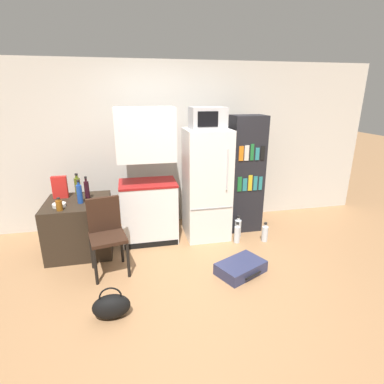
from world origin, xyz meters
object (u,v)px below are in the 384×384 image
(chair, at_px, (106,229))
(handbag, at_px, (111,306))
(water_bottle_front, at_px, (238,228))
(cereal_box, at_px, (60,187))
(suitcase_large_flat, at_px, (241,268))
(bottle_wine_dark, at_px, (87,190))
(water_bottle_back, at_px, (237,234))
(bottle_olive_oil, at_px, (78,185))
(bookshelf, at_px, (246,175))
(microwave, at_px, (208,118))
(water_bottle_middle, at_px, (265,233))
(refrigerator, at_px, (206,185))
(bowl, at_px, (59,205))
(kitchen_hutch, at_px, (148,182))
(bottle_amber_beer, at_px, (59,205))
(side_table, at_px, (80,226))

(chair, height_order, handbag, chair)
(water_bottle_front, bearing_deg, cereal_box, 173.52)
(suitcase_large_flat, xyz_separation_m, handbag, (-1.48, -0.45, 0.05))
(bottle_wine_dark, bearing_deg, handbag, -78.17)
(water_bottle_back, bearing_deg, bottle_olive_oil, 165.56)
(bookshelf, height_order, suitcase_large_flat, bookshelf)
(bottle_olive_oil, height_order, suitcase_large_flat, bottle_olive_oil)
(microwave, height_order, water_bottle_middle, microwave)
(water_bottle_middle, bearing_deg, cereal_box, 170.15)
(refrigerator, relative_size, bowl, 9.91)
(chair, bearing_deg, bookshelf, 9.13)
(bottle_olive_oil, relative_size, water_bottle_back, 0.95)
(water_bottle_middle, bearing_deg, bowl, 177.31)
(kitchen_hutch, height_order, bookshelf, kitchen_hutch)
(bottle_amber_beer, relative_size, handbag, 0.45)
(cereal_box, bearing_deg, chair, -51.06)
(chair, xyz_separation_m, water_bottle_front, (1.84, 0.48, -0.39))
(kitchen_hutch, bearing_deg, side_table, -172.12)
(cereal_box, height_order, suitcase_large_flat, cereal_box)
(water_bottle_back, bearing_deg, microwave, 137.79)
(kitchen_hutch, distance_m, microwave, 1.20)
(bottle_olive_oil, height_order, water_bottle_back, bottle_olive_oil)
(microwave, bearing_deg, cereal_box, 177.21)
(water_bottle_middle, distance_m, water_bottle_back, 0.41)
(chair, relative_size, water_bottle_back, 2.89)
(kitchen_hutch, bearing_deg, suitcase_large_flat, -48.55)
(bookshelf, xyz_separation_m, bottle_wine_dark, (-2.30, -0.14, -0.04))
(water_bottle_back, bearing_deg, handbag, -145.07)
(bottle_olive_oil, xyz_separation_m, water_bottle_back, (2.18, -0.56, -0.70))
(bowl, height_order, water_bottle_middle, bowl)
(cereal_box, relative_size, water_bottle_back, 0.96)
(side_table, bearing_deg, cereal_box, 139.73)
(kitchen_hutch, height_order, bottle_amber_beer, kitchen_hutch)
(bowl, distance_m, chair, 0.73)
(chair, height_order, water_bottle_front, chair)
(kitchen_hutch, xyz_separation_m, bookshelf, (1.49, 0.08, -0.00))
(bottle_amber_beer, distance_m, water_bottle_middle, 2.80)
(bottle_wine_dark, relative_size, suitcase_large_flat, 0.47)
(bottle_wine_dark, relative_size, cereal_box, 1.03)
(bowl, bearing_deg, kitchen_hutch, 14.68)
(bowl, height_order, cereal_box, cereal_box)
(bookshelf, bearing_deg, suitcase_large_flat, -112.33)
(water_bottle_middle, xyz_separation_m, water_bottle_back, (-0.41, 0.05, 0.01))
(bottle_amber_beer, height_order, handbag, bottle_amber_beer)
(chair, height_order, water_bottle_middle, chair)
(bookshelf, height_order, water_bottle_middle, bookshelf)
(bottle_wine_dark, height_order, cereal_box, bottle_wine_dark)
(chair, height_order, suitcase_large_flat, chair)
(water_bottle_front, height_order, water_bottle_back, water_bottle_front)
(bookshelf, xyz_separation_m, bottle_amber_beer, (-2.58, -0.51, -0.10))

